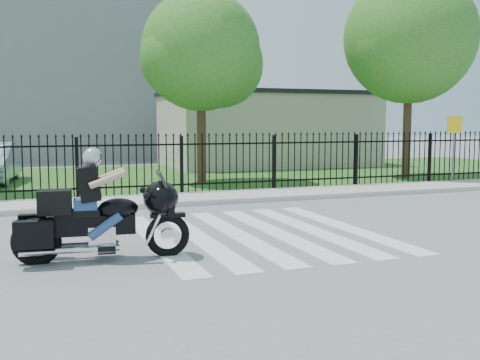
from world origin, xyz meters
name	(u,v)px	position (x,y,z in m)	size (l,w,h in m)	color
ground	(257,234)	(0.00, 0.00, 0.00)	(120.00, 120.00, 0.00)	slate
crosswalk	(257,233)	(0.00, 0.00, 0.01)	(5.00, 5.50, 0.01)	silver
sidewalk	(191,198)	(0.00, 5.00, 0.06)	(40.00, 2.00, 0.12)	#ADAAA3
curb	(201,203)	(0.00, 4.00, 0.06)	(40.00, 0.12, 0.12)	#ADAAA3
grass_strip	(144,177)	(0.00, 12.00, 0.01)	(40.00, 12.00, 0.02)	#27531C
iron_fence	(182,166)	(0.00, 6.00, 0.90)	(26.00, 0.04, 1.80)	black
tree_mid	(201,51)	(1.50, 9.00, 4.67)	(4.20, 4.20, 6.78)	#382316
tree_right	(410,38)	(9.50, 8.00, 5.39)	(5.00, 5.00, 7.90)	#382316
building_low	(267,131)	(7.00, 16.00, 1.75)	(10.00, 6.00, 3.50)	#BBAF9C
building_low_roof	(267,94)	(7.00, 16.00, 3.60)	(10.20, 6.20, 0.20)	black
building_tall	(50,58)	(-3.00, 26.00, 6.00)	(15.00, 10.00, 12.00)	gray
motorcycle_rider	(98,214)	(-3.20, -1.11, 0.76)	(2.81, 1.05, 1.86)	black
traffic_sign	(454,135)	(9.78, 5.69, 1.77)	(0.47, 0.24, 2.31)	slate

